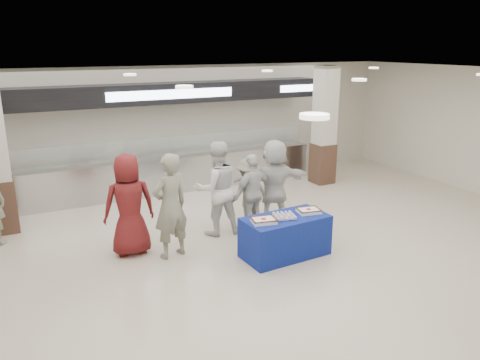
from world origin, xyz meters
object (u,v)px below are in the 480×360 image
civilian_maroon (129,205)px  sheet_cake_left (264,220)px  soldier_a (170,206)px  civilian_white (274,182)px  chef_tall (217,188)px  sheet_cake_right (309,210)px  chef_short (253,193)px  cupcake_tray (284,216)px  display_table (285,236)px  soldier_b (248,194)px

civilian_maroon → sheet_cake_left: bearing=148.0°
soldier_a → civilian_white: bearing=177.5°
soldier_a → chef_tall: 1.32m
sheet_cake_right → civilian_white: (0.14, 1.49, 0.13)m
chef_short → cupcake_tray: bearing=71.4°
cupcake_tray → sheet_cake_left: bearing=-175.5°
display_table → soldier_a: bearing=150.5°
chef_short → soldier_b: bearing=-95.3°
chef_tall → chef_short: (0.73, -0.16, -0.15)m
display_table → civilian_white: civilian_white is taller
sheet_cake_right → soldier_a: 2.52m
chef_short → civilian_white: size_ratio=0.88×
chef_tall → soldier_b: 0.74m
civilian_maroon → chef_short: 2.53m
sheet_cake_left → sheet_cake_right: bearing=3.7°
cupcake_tray → civilian_maroon: (-2.43, 1.38, 0.16)m
chef_short → sheet_cake_right: bearing=93.7°
chef_tall → soldier_b: (0.71, -0.01, -0.21)m
display_table → soldier_a: (-1.85, 0.91, 0.59)m
sheet_cake_right → cupcake_tray: bearing=-176.9°
sheet_cake_right → civilian_maroon: 3.27m
chef_short → soldier_a: bearing=-1.1°
display_table → chef_short: (0.06, 1.35, 0.44)m
display_table → cupcake_tray: size_ratio=3.51×
sheet_cake_right → soldier_b: soldier_b is taller
sheet_cake_left → civilian_maroon: (-1.99, 1.42, 0.15)m
sheet_cake_right → civilian_white: civilian_white is taller
display_table → chef_tall: size_ratio=0.81×
sheet_cake_right → chef_tall: 1.92m
soldier_a → chef_short: 1.96m
civilian_maroon → chef_short: (2.53, 0.00, -0.13)m
sheet_cake_left → sheet_cake_right: size_ratio=1.04×
soldier_b → chef_tall: bearing=-4.1°
sheet_cake_left → chef_short: chef_short is taller
cupcake_tray → chef_tall: 1.68m
sheet_cake_left → civilian_maroon: civilian_maroon is taller
civilian_maroon → civilian_white: size_ratio=1.02×
sheet_cake_left → chef_short: (0.54, 1.42, 0.02)m
cupcake_tray → chef_short: (0.10, 1.38, 0.03)m
cupcake_tray → chef_tall: bearing=112.2°
cupcake_tray → soldier_b: 1.53m
sheet_cake_right → soldier_a: bearing=159.0°
soldier_b → civilian_white: bearing=176.5°
display_table → sheet_cake_left: 0.65m
cupcake_tray → sheet_cake_right: bearing=3.1°
display_table → soldier_b: (0.03, 1.50, 0.38)m
sheet_cake_right → chef_short: size_ratio=0.28×
sheet_cake_left → sheet_cake_right: sheet_cake_left is taller
chef_tall → civilian_white: (1.32, -0.02, -0.04)m
display_table → soldier_b: size_ratio=1.03×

